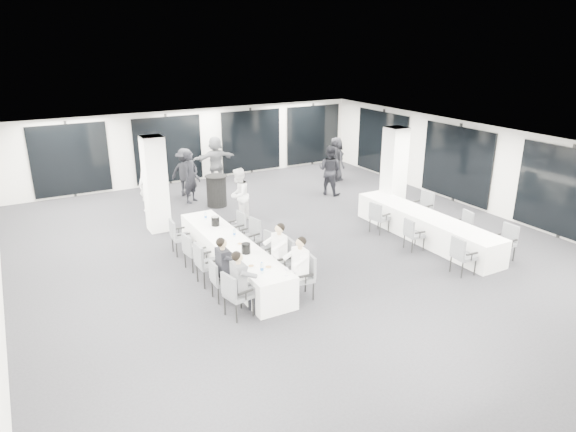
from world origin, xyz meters
name	(u,v)px	position (x,y,z in m)	size (l,w,h in m)	color
room	(302,185)	(0.89, 1.11, 1.39)	(14.04, 16.04, 2.84)	black
column_left	(155,184)	(-2.80, 3.20, 1.40)	(0.60, 0.60, 2.80)	white
column_right	(394,171)	(4.20, 1.00, 1.40)	(0.60, 0.60, 2.80)	white
banquet_table_main	(232,256)	(-2.00, -0.41, 0.38)	(0.90, 5.00, 0.75)	white
banquet_table_side	(425,227)	(3.54, -1.21, 0.38)	(0.90, 5.00, 0.75)	white
cocktail_table	(217,191)	(-0.45, 4.48, 0.53)	(0.76, 0.76, 1.05)	black
chair_main_left_near	(235,292)	(-2.84, -2.53, 0.56)	(0.59, 0.62, 0.99)	#4C4F54
chair_main_left_second	(219,278)	(-2.83, -1.69, 0.51)	(0.46, 0.52, 0.90)	#4C4F54
chair_main_left_mid	(205,261)	(-2.84, -0.83, 0.57)	(0.53, 0.58, 1.01)	#4C4F54
chair_main_left_fourth	(192,250)	(-2.83, 0.08, 0.52)	(0.53, 0.57, 0.92)	#4C4F54
chair_main_left_far	(178,235)	(-2.84, 1.18, 0.54)	(0.50, 0.55, 0.94)	#4C4F54
chair_main_right_near	(305,274)	(-1.17, -2.48, 0.56)	(0.55, 0.60, 0.99)	#4C4F54
chair_main_right_second	(284,257)	(-1.16, -1.53, 0.59)	(0.56, 0.61, 1.03)	#4C4F54
chair_main_right_mid	(266,248)	(-1.18, -0.66, 0.51)	(0.55, 0.57, 0.89)	#4C4F54
chair_main_right_fourth	(251,234)	(-1.17, 0.24, 0.55)	(0.57, 0.60, 0.96)	#4C4F54
chair_main_right_far	(237,226)	(-1.18, 1.11, 0.51)	(0.49, 0.54, 0.89)	#4C4F54
chair_side_left_near	(462,254)	(2.70, -3.33, 0.54)	(0.52, 0.57, 0.95)	#4C4F54
chair_side_left_mid	(412,232)	(2.71, -1.61, 0.50)	(0.48, 0.52, 0.87)	#4C4F54
chair_side_left_far	(378,216)	(2.71, -0.16, 0.52)	(0.54, 0.58, 0.91)	#4C4F54
chair_side_right_near	(506,240)	(4.37, -3.25, 0.53)	(0.49, 0.54, 0.94)	#4C4F54
chair_side_right_mid	(463,224)	(4.36, -1.84, 0.50)	(0.51, 0.55, 0.88)	#4C4F54
chair_side_right_far	(424,206)	(4.38, -0.25, 0.58)	(0.55, 0.60, 1.02)	#4C4F54
seated_guest_a	(242,279)	(-2.67, -2.51, 0.81)	(0.50, 0.38, 1.44)	#53555A
seated_guest_b	(226,264)	(-2.67, -1.69, 0.81)	(0.50, 0.38, 1.44)	black
seated_guest_c	(298,265)	(-1.34, -2.47, 0.81)	(0.50, 0.38, 1.44)	white
seated_guest_d	(277,249)	(-1.34, -1.52, 0.81)	(0.50, 0.38, 1.44)	white
standing_guest_a	(190,173)	(-1.05, 5.32, 1.02)	(0.75, 0.60, 2.04)	black
standing_guest_b	(239,192)	(-0.41, 2.73, 0.95)	(0.92, 0.56, 1.91)	white
standing_guest_c	(185,169)	(-0.97, 6.12, 0.97)	(1.26, 0.64, 1.95)	black
standing_guest_d	(335,159)	(4.68, 5.01, 0.95)	(1.12, 0.63, 1.90)	black
standing_guest_e	(336,156)	(4.92, 5.27, 0.97)	(0.94, 0.57, 1.94)	black
standing_guest_f	(215,157)	(0.61, 7.20, 1.04)	(1.91, 0.73, 2.08)	#53555A
standing_guest_g	(148,181)	(-2.55, 5.07, 1.00)	(0.73, 0.59, 1.99)	white
standing_guest_h	(330,167)	(3.63, 3.77, 1.02)	(0.98, 0.60, 2.03)	black
ice_bucket_near	(246,248)	(-1.99, -1.23, 0.87)	(0.21, 0.21, 0.24)	black
ice_bucket_far	(215,221)	(-1.93, 0.80, 0.87)	(0.22, 0.22, 0.25)	black
water_bottle_a	(262,268)	(-2.13, -2.34, 0.86)	(0.07, 0.07, 0.23)	silver
water_bottle_b	(234,233)	(-1.81, -0.17, 0.85)	(0.06, 0.06, 0.20)	silver
water_bottle_c	(206,216)	(-1.99, 1.36, 0.85)	(0.06, 0.06, 0.20)	silver
plate_a	(251,266)	(-2.19, -1.94, 0.76)	(0.20, 0.20, 0.03)	white
plate_b	(268,267)	(-1.89, -2.17, 0.76)	(0.22, 0.22, 0.03)	white
plate_c	(240,244)	(-1.89, -0.68, 0.76)	(0.19, 0.19, 0.03)	white
wine_glass	(286,269)	(-1.75, -2.71, 0.90)	(0.08, 0.08, 0.20)	silver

